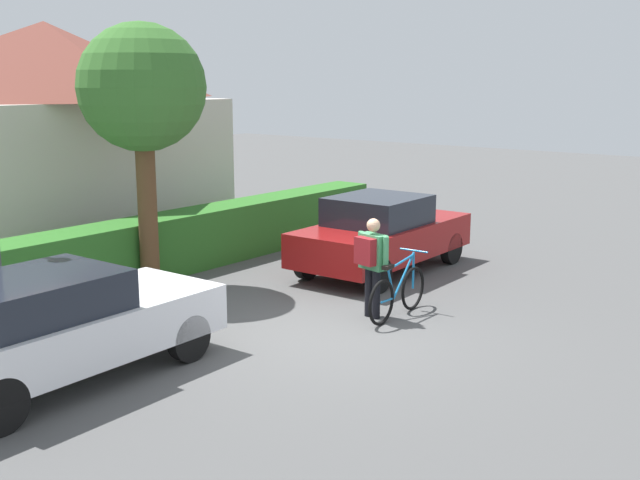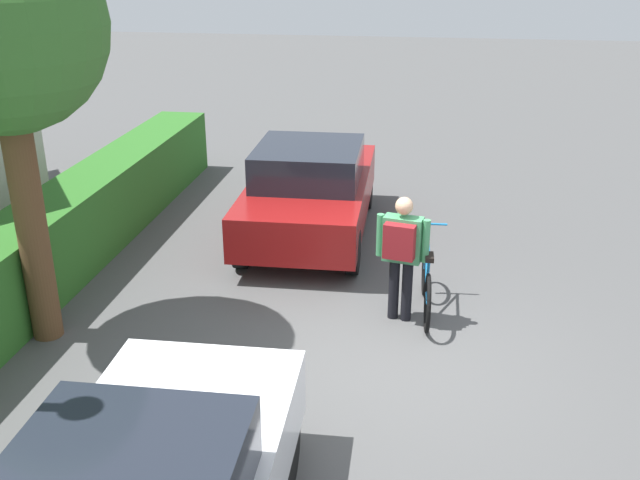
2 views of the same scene
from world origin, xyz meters
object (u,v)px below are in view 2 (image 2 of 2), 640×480
(bicycle, at_px, (426,282))
(person_rider, at_px, (402,248))
(parked_car_far, at_px, (310,190))
(tree_kerbside, at_px, (0,32))

(bicycle, xyz_separation_m, person_rider, (-0.28, 0.32, 0.56))
(parked_car_far, relative_size, person_rider, 2.56)
(parked_car_far, distance_m, person_rider, 3.02)
(bicycle, height_order, tree_kerbside, tree_kerbside)
(parked_car_far, height_order, bicycle, parked_car_far)
(bicycle, distance_m, person_rider, 0.70)
(tree_kerbside, bearing_deg, bicycle, -73.72)
(bicycle, bearing_deg, parked_car_far, 38.79)
(person_rider, bearing_deg, parked_car_far, 30.67)
(bicycle, relative_size, person_rider, 1.08)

